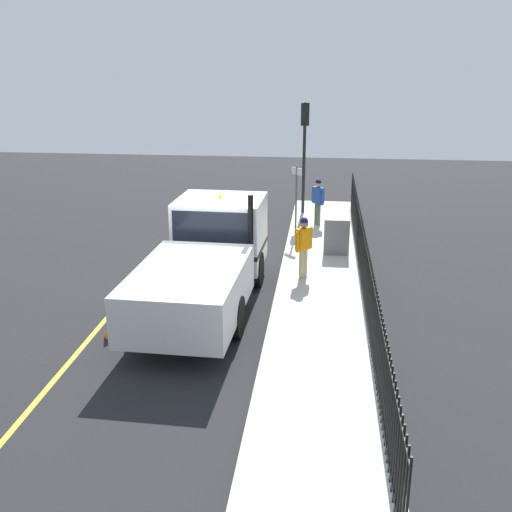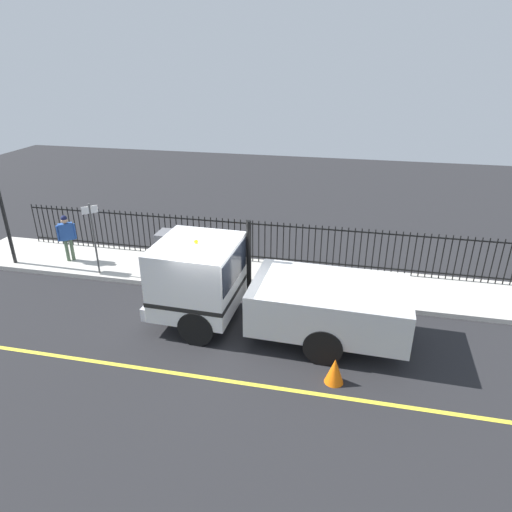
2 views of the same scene
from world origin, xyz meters
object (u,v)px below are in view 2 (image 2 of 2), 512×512
object	(u,v)px
pedestrian_distant	(67,233)
traffic_cone	(335,371)
work_truck	(252,287)
utility_cabinet	(165,247)
street_sign	(93,231)
worker_standing	(220,250)

from	to	relation	value
pedestrian_distant	traffic_cone	distance (m)	10.57
work_truck	traffic_cone	world-z (taller)	work_truck
pedestrian_distant	utility_cabinet	distance (m)	3.46
utility_cabinet	traffic_cone	size ratio (longest dim) A/B	1.77
work_truck	utility_cabinet	size ratio (longest dim) A/B	6.12
street_sign	work_truck	bearing A→B (deg)	-108.53
work_truck	street_sign	size ratio (longest dim) A/B	2.81
work_truck	pedestrian_distant	world-z (taller)	work_truck
work_truck	street_sign	bearing A→B (deg)	73.44
traffic_cone	worker_standing	bearing A→B (deg)	43.43
worker_standing	traffic_cone	bearing A→B (deg)	-10.43
utility_cabinet	worker_standing	bearing A→B (deg)	-112.37
traffic_cone	street_sign	world-z (taller)	street_sign
worker_standing	street_sign	xyz separation A→B (m)	(-0.42, 4.13, 0.45)
worker_standing	traffic_cone	xyz separation A→B (m)	(-4.12, -3.90, -0.89)
work_truck	utility_cabinet	bearing A→B (deg)	51.77
pedestrian_distant	street_sign	distance (m)	1.76
worker_standing	utility_cabinet	world-z (taller)	worker_standing
utility_cabinet	traffic_cone	world-z (taller)	utility_cabinet
work_truck	street_sign	distance (m)	6.04
utility_cabinet	street_sign	distance (m)	2.48
utility_cabinet	traffic_cone	bearing A→B (deg)	-129.28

